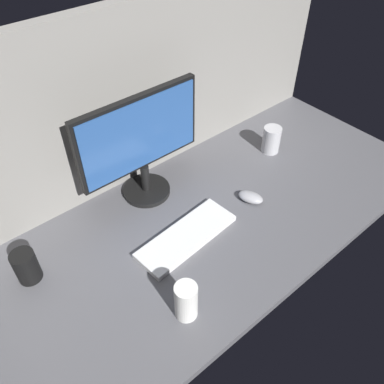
{
  "coord_description": "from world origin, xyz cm",
  "views": [
    {
      "loc": [
        -68.6,
        -72.34,
        105.64
      ],
      "look_at": [
        -3.96,
        0.0,
        14.0
      ],
      "focal_mm": 37.24,
      "sensor_mm": 36.0,
      "label": 1
    }
  ],
  "objects": [
    {
      "name": "keyboard",
      "position": [
        -12.99,
        -3.38,
        1.0
      ],
      "size": [
        37.97,
        16.11,
        2.0
      ],
      "primitive_type": "cube",
      "rotation": [
        0.0,
        0.0,
        0.09
      ],
      "color": "silver",
      "rests_on": "ground_plane"
    },
    {
      "name": "mug_steel",
      "position": [
        46.26,
        11.64,
        5.76
      ],
      "size": [
        7.62,
        7.62,
        11.52
      ],
      "color": "#B2B2B7",
      "rests_on": "ground_plane"
    },
    {
      "name": "mug_ceramic_white",
      "position": [
        -31.09,
        -25.19,
        6.5
      ],
      "size": [
        6.67,
        6.67,
        13.0
      ],
      "color": "white",
      "rests_on": "ground_plane"
    },
    {
      "name": "monitor",
      "position": [
        -9.91,
        25.14,
        23.17
      ],
      "size": [
        47.86,
        18.0,
        41.02
      ],
      "color": "black",
      "rests_on": "ground_plane"
    },
    {
      "name": "cubicle_wall_back",
      "position": [
        0.0,
        37.5,
        33.0
      ],
      "size": [
        180.0,
        5.0,
        66.01
      ],
      "color": "gray",
      "rests_on": "ground_plane"
    },
    {
      "name": "mug_black_travel",
      "position": [
        -60.54,
        16.01,
        5.63
      ],
      "size": [
        7.36,
        7.36,
        11.25
      ],
      "color": "black",
      "rests_on": "ground_plane"
    },
    {
      "name": "mouse",
      "position": [
        17.25,
        -4.55,
        1.7
      ],
      "size": [
        8.86,
        11.01,
        3.4
      ],
      "primitive_type": "ellipsoid",
      "rotation": [
        0.0,
        0.0,
        0.39
      ],
      "color": "#99999E",
      "rests_on": "ground_plane"
    },
    {
      "name": "ground_plane",
      "position": [
        0.0,
        0.0,
        -1.5
      ],
      "size": [
        180.0,
        80.0,
        3.0
      ],
      "primitive_type": "cube",
      "color": "#515156"
    }
  ]
}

